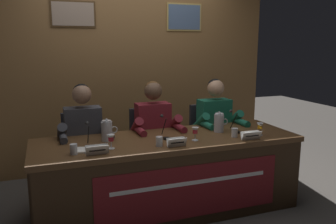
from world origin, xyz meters
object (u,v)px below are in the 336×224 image
nameplate_left (97,150)px  juice_glass_left (111,139)px  chair_left (83,157)px  panelist_right (217,125)px  chair_center (150,150)px  water_cup_right (235,133)px  microphone_center (165,131)px  water_pitcher_left_side (107,131)px  water_cup_center (159,142)px  document_stack_left (89,150)px  water_cup_left (74,150)px  nameplate_center (177,142)px  nameplate_right (251,135)px  juice_glass_right (260,127)px  panelist_center (155,130)px  microphone_left (89,140)px  water_pitcher_right_side (219,123)px  juice_glass_center (195,131)px  chair_right (209,144)px  conference_table (172,165)px  microphone_right (235,125)px  panelist_left (84,136)px

nameplate_left → juice_glass_left: 0.19m
chair_left → panelist_right: bearing=-7.7°
chair_center → water_cup_right: size_ratio=10.52×
microphone_center → water_pitcher_left_side: (-0.53, 0.10, 0.02)m
water_cup_center → document_stack_left: water_cup_center is taller
nameplate_left → water_cup_center: bearing=5.8°
chair_left → water_cup_left: 0.89m
water_cup_left → chair_center: (0.89, 0.81, -0.33)m
nameplate_left → nameplate_center: same height
nameplate_right → juice_glass_right: 0.20m
water_cup_center → juice_glass_right: bearing=0.7°
panelist_center → nameplate_right: 1.01m
water_cup_right → document_stack_left: bearing=178.5°
chair_left → water_cup_right: size_ratio=10.52×
panelist_center → juice_glass_right: bearing=-35.2°
microphone_left → water_pitcher_left_side: 0.25m
microphone_center → juice_glass_right: size_ratio=1.74×
water_cup_center → water_cup_right: same height
nameplate_right → water_pitcher_right_side: 0.40m
water_cup_right → document_stack_left: 1.37m
nameplate_right → document_stack_left: 1.48m
chair_center → panelist_center: 0.34m
juice_glass_right → document_stack_left: juice_glass_right is taller
water_cup_left → juice_glass_center: juice_glass_center is taller
nameplate_right → water_cup_right: size_ratio=2.33×
juice_glass_left → juice_glass_right: 1.45m
juice_glass_center → water_pitcher_right_side: water_pitcher_right_side is taller
panelist_center → panelist_right: 0.74m
water_pitcher_left_side → juice_glass_left: bearing=-92.8°
nameplate_right → juice_glass_left: bearing=172.9°
chair_center → microphone_center: size_ratio=4.14×
chair_right → nameplate_right: size_ratio=4.51×
conference_table → microphone_left: size_ratio=11.59×
nameplate_left → chair_right: bearing=31.4°
microphone_left → panelist_center: panelist_center is taller
microphone_left → water_cup_center: 0.61m
microphone_left → microphone_right: 1.46m
chair_center → juice_glass_right: size_ratio=7.21×
juice_glass_left → water_pitcher_left_side: bearing=87.2°
juice_glass_left → water_cup_right: (1.19, -0.02, -0.05)m
microphone_center → juice_glass_right: 0.93m
water_cup_left → microphone_center: bearing=13.7°
chair_left → panelist_left: panelist_left is taller
panelist_right → nameplate_center: bearing=-137.8°
nameplate_left → juice_glass_right: juice_glass_right is taller
microphone_right → panelist_right: bearing=86.6°
panelist_left → document_stack_left: panelist_left is taller
water_cup_left → microphone_center: microphone_center is taller
water_cup_right → juice_glass_center: bearing=177.9°
water_cup_right → water_pitcher_right_side: bearing=101.5°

